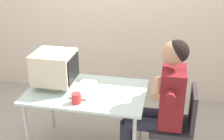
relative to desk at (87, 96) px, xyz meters
name	(u,v)px	position (x,y,z in m)	size (l,w,h in m)	color
desk	(87,96)	(0.00, 0.00, 0.00)	(1.19, 0.75, 0.73)	#B7B7BC
crt_monitor	(55,68)	(-0.33, 0.03, 0.27)	(0.40, 0.36, 0.37)	beige
keyboard	(85,89)	(-0.02, 0.01, 0.08)	(0.19, 0.42, 0.03)	beige
office_chair	(178,122)	(0.92, -0.03, -0.17)	(0.40, 0.40, 0.86)	#4C4C51
person_seated	(161,99)	(0.74, -0.03, 0.07)	(0.71, 0.55, 1.33)	maroon
desk_mug	(76,98)	(-0.02, -0.25, 0.11)	(0.09, 0.10, 0.10)	red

